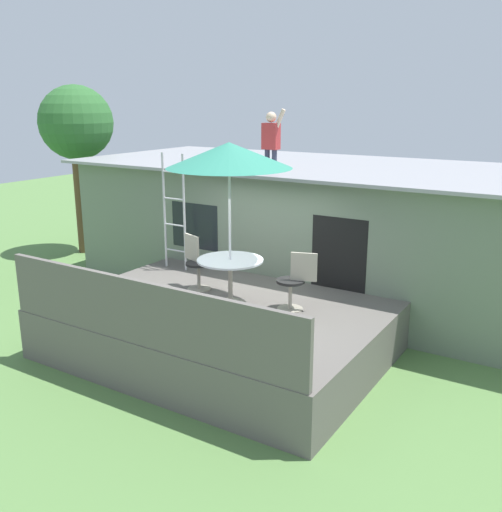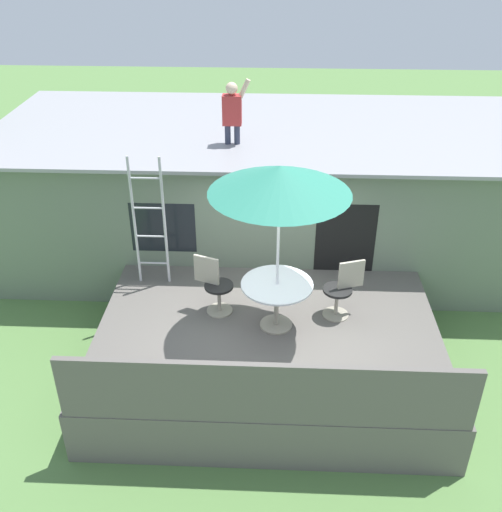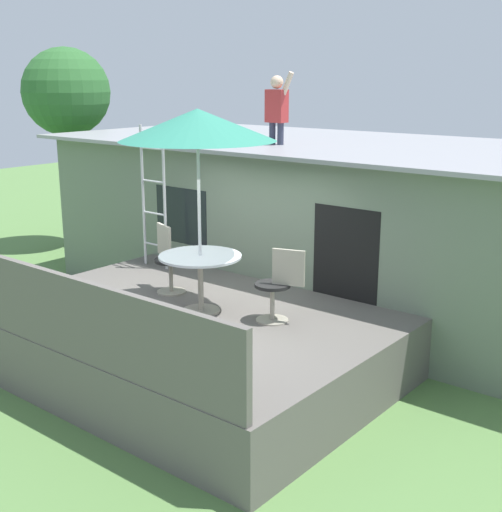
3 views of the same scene
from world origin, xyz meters
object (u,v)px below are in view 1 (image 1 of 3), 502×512
object	(u,v)px
patio_table	(230,269)
backyard_tree	(76,127)
step_ladder	(174,212)
patio_chair_left	(196,263)
patio_umbrella	(229,155)
patio_chair_right	(295,282)
person_figure	(271,135)

from	to	relation	value
patio_table	backyard_tree	size ratio (longest dim) A/B	0.24
step_ladder	patio_chair_left	world-z (taller)	step_ladder
patio_umbrella	step_ladder	world-z (taller)	patio_umbrella
patio_chair_left	patio_chair_right	world-z (taller)	same
person_figure	patio_chair_right	size ratio (longest dim) A/B	1.21
backyard_tree	patio_chair_left	bearing A→B (deg)	-25.35
backyard_tree	step_ladder	bearing A→B (deg)	-22.78
patio_table	backyard_tree	bearing A→B (deg)	155.28
patio_chair_right	backyard_tree	distance (m)	8.53
person_figure	backyard_tree	bearing A→B (deg)	175.28
patio_table	patio_chair_left	bearing A→B (deg)	159.39
patio_table	patio_chair_right	xyz separation A→B (m)	(0.98, 0.33, -0.13)
step_ladder	person_figure	size ratio (longest dim) A/B	1.98
patio_chair_right	backyard_tree	xyz separation A→B (m)	(-7.79, 2.81, 2.02)
patio_umbrella	step_ladder	distance (m)	2.63
patio_chair_right	person_figure	bearing A→B (deg)	-70.96
person_figure	patio_table	bearing A→B (deg)	-73.10
patio_chair_right	patio_chair_left	bearing A→B (deg)	-19.32
person_figure	backyard_tree	distance (m)	6.03
patio_umbrella	person_figure	bearing A→B (deg)	106.90
patio_umbrella	patio_chair_right	size ratio (longest dim) A/B	2.76
patio_table	patio_chair_left	xyz separation A→B (m)	(-0.94, 0.35, -0.13)
person_figure	patio_chair_right	bearing A→B (deg)	-52.43
patio_chair_left	backyard_tree	bearing A→B (deg)	175.25
patio_umbrella	step_ladder	xyz separation A→B (m)	(-2.03, 1.13, -1.25)
patio_umbrella	patio_chair_left	size ratio (longest dim) A/B	2.76
person_figure	patio_chair_right	distance (m)	3.55
person_figure	backyard_tree	xyz separation A→B (m)	(-6.01, 0.50, 0.00)
patio_chair_left	patio_chair_right	bearing A→B (deg)	19.81
patio_chair_left	patio_table	bearing A→B (deg)	0.00
patio_table	person_figure	xyz separation A→B (m)	(-0.80, 2.64, 1.89)
person_figure	backyard_tree	size ratio (longest dim) A/B	0.26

